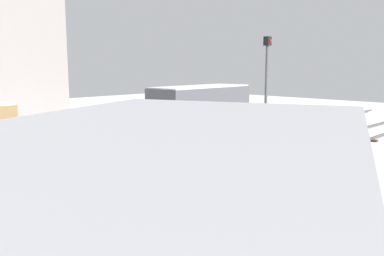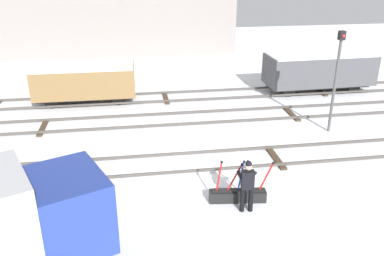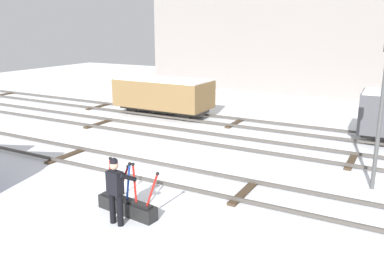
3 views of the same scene
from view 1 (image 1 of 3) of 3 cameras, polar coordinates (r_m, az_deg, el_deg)
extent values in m
plane|color=white|center=(10.89, -0.69, -8.68)|extent=(60.00, 60.00, 0.00)
cube|color=#4C4742|center=(10.38, 2.15, -8.83)|extent=(44.00, 0.07, 0.10)
cube|color=#4C4742|center=(11.35, -3.27, -7.28)|extent=(44.00, 0.07, 0.10)
cube|color=#423323|center=(8.90, -17.41, -12.90)|extent=(0.24, 1.94, 0.08)
cube|color=#423323|center=(13.50, 10.01, -5.20)|extent=(0.24, 1.94, 0.08)
cube|color=#423323|center=(19.61, 21.76, -1.35)|extent=(0.24, 1.94, 0.08)
cube|color=#4C4742|center=(13.63, -11.73, -4.73)|extent=(44.00, 0.07, 0.10)
cube|color=#4C4742|center=(14.82, -14.85, -3.75)|extent=(44.00, 0.07, 0.10)
cube|color=#423323|center=(17.98, 2.66, -1.59)|extent=(0.24, 1.94, 0.08)
cube|color=#423323|center=(27.76, 19.04, 1.59)|extent=(0.24, 1.94, 0.08)
cube|color=#4C4742|center=(16.40, -18.14, -2.71)|extent=(44.00, 0.07, 0.10)
cube|color=#4C4742|center=(17.67, -20.30, -2.02)|extent=(44.00, 0.07, 0.10)
cube|color=#423323|center=(17.05, -19.24, -2.65)|extent=(0.24, 1.94, 0.08)
cube|color=#423323|center=(22.30, 1.42, 0.43)|extent=(0.24, 1.94, 0.08)
cube|color=#423323|center=(29.30, 13.26, 2.19)|extent=(0.24, 1.94, 0.08)
cube|color=black|center=(10.33, 15.31, -8.94)|extent=(1.83, 0.57, 0.36)
cube|color=black|center=(10.27, 15.35, -7.82)|extent=(1.63, 0.39, 0.06)
cylinder|color=red|center=(9.67, 13.35, -5.76)|extent=(0.20, 0.08, 1.05)
sphere|color=black|center=(9.61, 13.71, -2.68)|extent=(0.09, 0.09, 0.09)
cylinder|color=red|center=(10.05, 15.05, -5.51)|extent=(0.48, 0.11, 0.98)
sphere|color=black|center=(10.12, 15.88, -2.67)|extent=(0.09, 0.09, 0.09)
cylinder|color=#1E47B7|center=(10.20, 15.72, -5.09)|extent=(0.21, 0.08, 1.05)
sphere|color=black|center=(10.16, 16.09, -2.17)|extent=(0.09, 0.09, 0.09)
cylinder|color=red|center=(10.38, 16.45, -4.86)|extent=(0.13, 0.07, 1.05)
sphere|color=black|center=(10.25, 16.46, -2.04)|extent=(0.09, 0.09, 0.09)
cylinder|color=red|center=(10.85, 18.16, -4.55)|extent=(0.44, 0.11, 1.00)
sphere|color=black|center=(10.91, 18.83, -1.89)|extent=(0.09, 0.09, 0.09)
cylinder|color=black|center=(10.01, 18.17, -8.29)|extent=(0.15, 0.15, 0.81)
cylinder|color=black|center=(10.22, 18.98, -7.98)|extent=(0.15, 0.15, 0.81)
cube|color=black|center=(9.95, 18.77, -4.33)|extent=(0.41, 0.28, 0.57)
sphere|color=tan|center=(9.86, 18.90, -1.86)|extent=(0.22, 0.22, 0.22)
sphere|color=black|center=(9.84, 18.92, -1.35)|extent=(0.20, 0.20, 0.20)
cylinder|color=black|center=(9.91, 16.83, -4.13)|extent=(0.17, 0.56, 0.21)
cylinder|color=black|center=(10.22, 18.31, -3.38)|extent=(0.17, 0.54, 0.35)
cube|color=navy|center=(4.93, 8.41, -12.27)|extent=(2.57, 2.67, 1.90)
cube|color=black|center=(5.67, 10.58, -5.99)|extent=(0.73, 1.66, 0.76)
cylinder|color=#4C4C4C|center=(17.06, 10.27, 4.43)|extent=(0.12, 0.12, 4.04)
cube|color=black|center=(17.04, 10.47, 11.83)|extent=(0.24, 0.24, 0.36)
sphere|color=red|center=(16.97, 10.84, 11.83)|extent=(0.14, 0.14, 0.14)
cube|color=#2D2B28|center=(22.15, 1.18, 1.31)|extent=(5.71, 1.49, 0.20)
cube|color=#4C4C51|center=(22.05, 1.19, 3.64)|extent=(6.03, 2.38, 1.61)
cube|color=silver|center=(21.99, 1.20, 5.80)|extent=(5.91, 2.28, 0.06)
cylinder|color=black|center=(20.34, -1.17, 0.51)|extent=(0.70, 0.12, 0.70)
cylinder|color=black|center=(21.18, -3.52, 0.82)|extent=(0.70, 0.12, 0.70)
cylinder|color=black|center=(23.26, 5.47, 1.51)|extent=(0.70, 0.12, 0.70)
cylinder|color=black|center=(24.01, 3.18, 1.76)|extent=(0.70, 0.12, 0.70)
camera|label=2|loc=(9.18, 96.50, 25.31)|focal=38.51mm
camera|label=3|loc=(15.05, 56.38, 10.58)|focal=37.46mm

